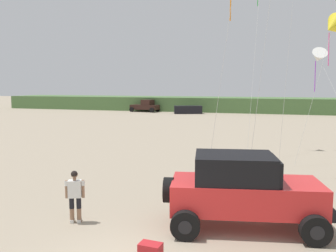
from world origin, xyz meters
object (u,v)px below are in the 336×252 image
(cooler_box, at_px, (150,251))
(distant_pickup, at_px, (145,106))
(kite_yellow_diamond, at_px, (318,57))
(person_watching, at_px, (75,194))
(distant_sedan, at_px, (188,110))
(kite_purple_stunt, at_px, (333,27))
(jeep, at_px, (243,189))

(cooler_box, height_order, distant_pickup, distant_pickup)
(cooler_box, distance_m, kite_yellow_diamond, 19.10)
(cooler_box, xyz_separation_m, distant_pickup, (-17.41, 45.92, 0.75))
(person_watching, bearing_deg, kite_yellow_diamond, 61.77)
(cooler_box, relative_size, distant_sedan, 0.13)
(distant_pickup, bearing_deg, kite_purple_stunt, -54.56)
(person_watching, xyz_separation_m, distant_pickup, (-14.37, 44.44, 0.00))
(jeep, xyz_separation_m, kite_purple_stunt, (3.68, 10.85, 6.27))
(person_watching, height_order, distant_pickup, distant_pickup)
(distant_sedan, relative_size, kite_yellow_diamond, 0.62)
(jeep, distance_m, kite_yellow_diamond, 15.90)
(jeep, xyz_separation_m, cooler_box, (-2.03, -2.59, -1.01))
(person_watching, distance_m, cooler_box, 3.46)
(person_watching, distance_m, kite_purple_stunt, 16.19)
(person_watching, relative_size, distant_sedan, 0.40)
(distant_sedan, height_order, kite_purple_stunt, kite_purple_stunt)
(distant_pickup, height_order, kite_purple_stunt, kite_purple_stunt)
(distant_sedan, bearing_deg, kite_purple_stunt, -82.91)
(kite_purple_stunt, bearing_deg, distant_pickup, 125.44)
(kite_yellow_diamond, bearing_deg, person_watching, -118.23)
(jeep, height_order, person_watching, jeep)
(person_watching, xyz_separation_m, kite_yellow_diamond, (8.50, 15.83, 5.20))
(distant_pickup, bearing_deg, distant_sedan, -11.87)
(distant_pickup, height_order, kite_yellow_diamond, kite_yellow_diamond)
(kite_yellow_diamond, height_order, kite_purple_stunt, kite_purple_stunt)
(jeep, relative_size, cooler_box, 8.94)
(distant_sedan, bearing_deg, kite_yellow_diamond, -80.10)
(distant_pickup, bearing_deg, kite_yellow_diamond, -51.37)
(person_watching, xyz_separation_m, cooler_box, (3.04, -1.49, -0.75))
(cooler_box, distance_m, distant_pickup, 49.12)
(cooler_box, height_order, distant_sedan, distant_sedan)
(person_watching, xyz_separation_m, distant_sedan, (-6.85, 42.86, -0.34))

